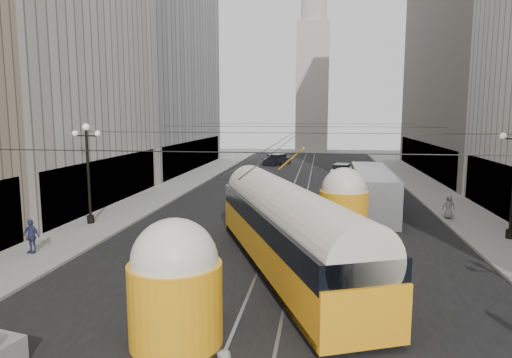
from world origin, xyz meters
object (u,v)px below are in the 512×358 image
(streetcar, at_px, (287,228))
(pedestrian_sidewalk_left, at_px, (31,236))
(city_bus, at_px, (372,189))
(pedestrian_sidewalk_right, at_px, (449,207))

(streetcar, height_order, pedestrian_sidewalk_left, streetcar)
(streetcar, bearing_deg, city_bus, 69.03)
(city_bus, bearing_deg, streetcar, -110.97)
(streetcar, relative_size, pedestrian_sidewalk_left, 9.91)
(streetcar, distance_m, pedestrian_sidewalk_right, 15.19)
(pedestrian_sidewalk_left, bearing_deg, pedestrian_sidewalk_right, 37.10)
(city_bus, relative_size, pedestrian_sidewalk_left, 6.96)
(streetcar, xyz_separation_m, city_bus, (5.22, 13.62, -0.29))
(streetcar, relative_size, pedestrian_sidewalk_right, 10.59)
(pedestrian_sidewalk_left, bearing_deg, city_bus, 47.59)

